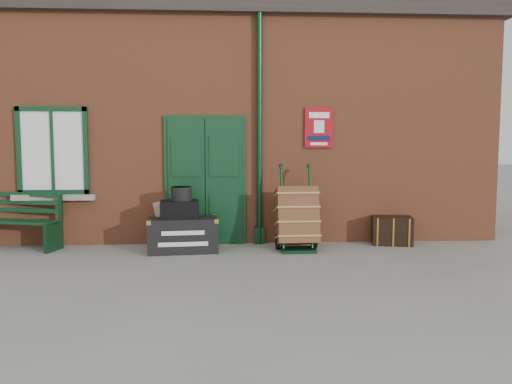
{
  "coord_description": "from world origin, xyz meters",
  "views": [
    {
      "loc": [
        0.1,
        -7.29,
        1.72
      ],
      "look_at": [
        0.54,
        0.6,
        1.0
      ],
      "focal_mm": 35.0,
      "sensor_mm": 36.0,
      "label": 1
    }
  ],
  "objects": [
    {
      "name": "suitcase_back",
      "position": [
        -1.0,
        1.25,
        0.39
      ],
      "size": [
        0.46,
        0.59,
        0.78
      ],
      "primitive_type": "cube",
      "rotation": [
        0.0,
        -0.22,
        0.16
      ],
      "color": "tan",
      "rests_on": "ground"
    },
    {
      "name": "porter_trolley",
      "position": [
        1.24,
        0.9,
        0.54
      ],
      "size": [
        0.69,
        0.75,
        1.4
      ],
      "rotation": [
        0.0,
        0.0,
        0.02
      ],
      "color": "black",
      "rests_on": "ground"
    },
    {
      "name": "houdini_trunk",
      "position": [
        -0.65,
        0.86,
        0.28
      ],
      "size": [
        1.17,
        0.72,
        0.56
      ],
      "primitive_type": "cube",
      "rotation": [
        0.0,
        0.0,
        0.1
      ],
      "color": "black",
      "rests_on": "ground"
    },
    {
      "name": "suitcase_front",
      "position": [
        -0.82,
        1.2,
        0.34
      ],
      "size": [
        0.45,
        0.54,
        0.67
      ],
      "primitive_type": "cube",
      "rotation": [
        0.0,
        -0.3,
        0.16
      ],
      "color": "tan",
      "rests_on": "ground"
    },
    {
      "name": "dark_trunk",
      "position": [
        2.98,
        1.25,
        0.25
      ],
      "size": [
        0.76,
        0.58,
        0.49
      ],
      "primitive_type": "cube",
      "rotation": [
        0.0,
        0.0,
        -0.2
      ],
      "color": "black",
      "rests_on": "ground"
    },
    {
      "name": "station_building",
      "position": [
        -0.0,
        3.49,
        2.16
      ],
      "size": [
        10.3,
        4.3,
        4.36
      ],
      "color": "#9F5333",
      "rests_on": "ground"
    },
    {
      "name": "bench",
      "position": [
        -3.5,
        1.27,
        0.49
      ],
      "size": [
        1.65,
        0.85,
        0.98
      ],
      "rotation": [
        0.0,
        0.0,
        -0.24
      ],
      "color": "#0D331A",
      "rests_on": "ground"
    },
    {
      "name": "strongbox",
      "position": [
        -0.7,
        0.86,
        0.7
      ],
      "size": [
        0.66,
        0.51,
        0.28
      ],
      "primitive_type": "cube",
      "rotation": [
        0.0,
        0.0,
        0.1
      ],
      "color": "black",
      "rests_on": "houdini_trunk"
    },
    {
      "name": "hatbox",
      "position": [
        -0.67,
        0.89,
        0.95
      ],
      "size": [
        0.37,
        0.37,
        0.22
      ],
      "primitive_type": "cylinder",
      "rotation": [
        0.0,
        0.0,
        0.1
      ],
      "color": "black",
      "rests_on": "strongbox"
    },
    {
      "name": "ground",
      "position": [
        0.0,
        0.0,
        0.0
      ],
      "size": [
        80.0,
        80.0,
        0.0
      ],
      "primitive_type": "plane",
      "color": "gray",
      "rests_on": "ground"
    }
  ]
}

